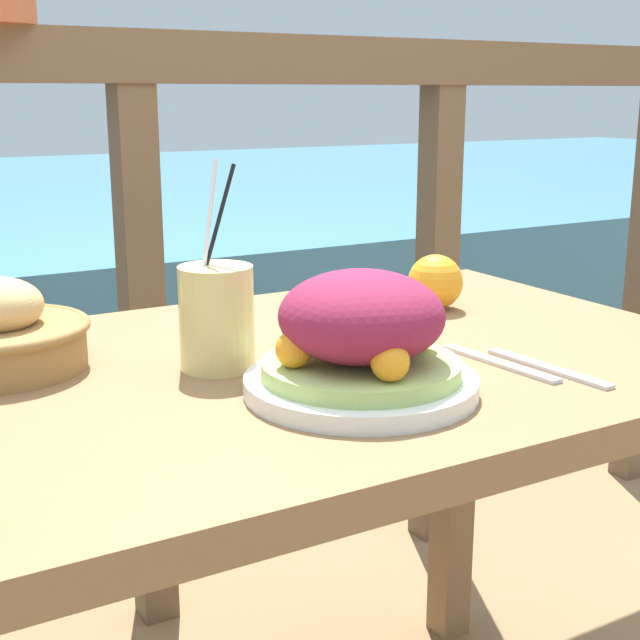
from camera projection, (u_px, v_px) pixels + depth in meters
The scene contains 7 objects.
patio_table at pixel (308, 438), 1.13m from camera, with size 1.07×0.70×0.71m.
railing_fence at pixel (138, 238), 1.62m from camera, with size 2.80×0.08×1.13m.
salad_plate at pixel (361, 342), 0.96m from camera, with size 0.26×0.26×0.14m.
drink_glass at pixel (216, 317), 1.05m from camera, with size 0.09×0.09×0.25m.
fork at pixel (499, 363), 1.07m from camera, with size 0.03×0.18×0.00m.
knife at pixel (548, 368), 1.06m from camera, with size 0.03×0.18×0.00m.
orange_near_basket at pixel (435, 282), 1.34m from camera, with size 0.08×0.08×0.08m.
Camera 1 is at (-0.52, -0.92, 1.03)m, focal length 50.00 mm.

